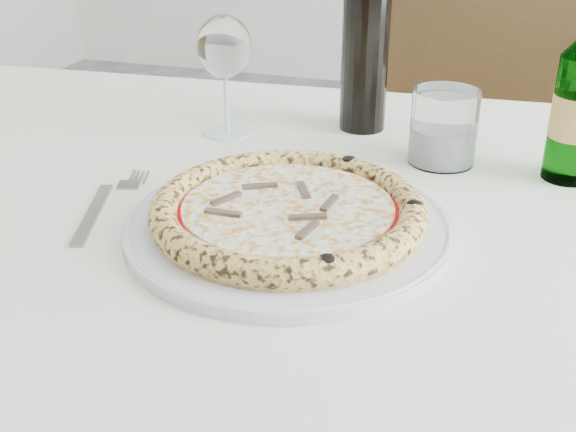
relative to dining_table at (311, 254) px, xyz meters
name	(u,v)px	position (x,y,z in m)	size (l,w,h in m)	color
dining_table	(311,254)	(0.00, 0.00, 0.00)	(1.60, 1.00, 0.76)	brown
chair_far	(448,141)	(0.10, 0.85, -0.14)	(0.56, 0.56, 0.93)	brown
plate	(288,225)	(0.00, -0.10, 0.09)	(0.36, 0.36, 0.02)	silver
pizza	(288,211)	(0.00, -0.10, 0.11)	(0.30, 0.30, 0.03)	tan
fork	(104,205)	(-0.23, -0.10, 0.08)	(0.06, 0.22, 0.00)	gray
wine_glass	(224,50)	(-0.18, 0.17, 0.21)	(0.08, 0.08, 0.17)	silver
tumbler	(443,132)	(0.14, 0.16, 0.12)	(0.09, 0.09, 0.10)	white
wine_bottle	(365,49)	(0.01, 0.26, 0.20)	(0.07, 0.07, 0.28)	black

